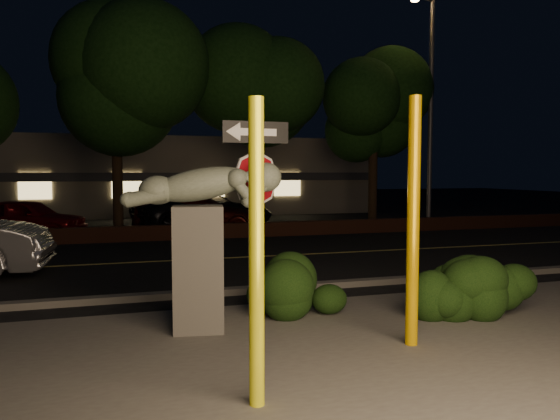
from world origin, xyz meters
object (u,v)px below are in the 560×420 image
object	(u,v)px
yellow_pole_right	(413,223)
sculpture	(201,228)
signpost	(256,180)
parked_car_red	(26,218)
parked_car_darkred	(199,214)
streetlight	(428,91)
parked_car_dark	(205,211)
yellow_pole_left	(256,255)

from	to	relation	value
yellow_pole_right	sculpture	world-z (taller)	yellow_pole_right
signpost	parked_car_red	distance (m)	13.34
yellow_pole_right	parked_car_darkred	size ratio (longest dim) A/B	0.67
streetlight	parked_car_red	bearing A→B (deg)	155.90
parked_car_darkred	parked_car_dark	size ratio (longest dim) A/B	0.88
sculpture	parked_car_red	distance (m)	13.25
parked_car_dark	parked_car_darkred	bearing A→B (deg)	139.62
parked_car_red	streetlight	bearing A→B (deg)	-73.59
yellow_pole_left	parked_car_red	distance (m)	15.86
streetlight	parked_car_red	size ratio (longest dim) A/B	2.30
parked_car_red	signpost	bearing A→B (deg)	-137.80
parked_car_darkred	parked_car_dark	xyz separation A→B (m)	(0.32, 0.74, 0.06)
signpost	streetlight	bearing A→B (deg)	46.17
yellow_pole_left	sculpture	world-z (taller)	yellow_pole_left
signpost	parked_car_darkred	distance (m)	12.36
signpost	parked_car_darkred	world-z (taller)	signpost
signpost	parked_car_dark	size ratio (longest dim) A/B	0.56
sculpture	parked_car_dark	distance (m)	13.45
yellow_pole_right	signpost	world-z (taller)	yellow_pole_right
signpost	sculpture	bearing A→B (deg)	-164.62
yellow_pole_right	parked_car_darkred	world-z (taller)	yellow_pole_right
parked_car_red	parked_car_darkred	xyz separation A→B (m)	(5.91, -0.11, 0.02)
sculpture	parked_car_dark	size ratio (longest dim) A/B	0.44
yellow_pole_right	parked_car_red	world-z (taller)	yellow_pole_right
yellow_pole_left	parked_car_darkred	size ratio (longest dim) A/B	0.62
yellow_pole_left	parked_car_red	size ratio (longest dim) A/B	0.75
yellow_pole_left	parked_car_red	bearing A→B (deg)	104.90
sculpture	parked_car_red	size ratio (longest dim) A/B	0.61
yellow_pole_left	signpost	distance (m)	3.15
yellow_pole_right	signpost	distance (m)	2.47
yellow_pole_right	signpost	size ratio (longest dim) A/B	1.07
streetlight	yellow_pole_right	bearing A→B (deg)	-142.70
yellow_pole_left	streetlight	xyz separation A→B (m)	(10.81, 14.19, 3.95)
yellow_pole_right	signpost	bearing A→B (deg)	131.92
streetlight	parked_car_darkred	xyz separation A→B (m)	(-8.97, 1.01, -4.73)
parked_car_red	yellow_pole_right	bearing A→B (deg)	-134.70
yellow_pole_left	parked_car_dark	xyz separation A→B (m)	(2.16, 15.93, -0.73)
signpost	parked_car_dark	bearing A→B (deg)	81.90
sculpture	yellow_pole_right	bearing A→B (deg)	-22.13
yellow_pole_left	signpost	xyz separation A→B (m)	(0.79, 2.97, 0.66)
yellow_pole_right	signpost	xyz separation A→B (m)	(-1.61, 1.79, 0.53)
streetlight	parked_car_darkred	distance (m)	10.19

